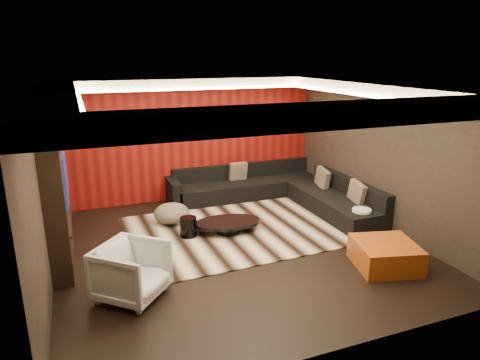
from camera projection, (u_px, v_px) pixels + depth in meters
name	position (u px, v px, depth m)	size (l,w,h in m)	color
floor	(236.00, 248.00, 7.60)	(6.00, 6.00, 0.02)	black
ceiling	(236.00, 86.00, 6.80)	(6.00, 6.00, 0.02)	silver
wall_back	(190.00, 139.00, 9.89)	(6.00, 0.02, 2.80)	black
wall_left	(41.00, 191.00, 6.16)	(0.02, 6.00, 2.80)	black
wall_right	(382.00, 156.00, 8.25)	(0.02, 6.00, 2.80)	black
red_feature_wall	(191.00, 140.00, 9.86)	(5.98, 0.05, 2.78)	#6B0C0A
soffit_back	(192.00, 83.00, 9.25)	(6.00, 0.60, 0.22)	silver
soffit_front	(328.00, 115.00, 4.42)	(6.00, 0.60, 0.22)	silver
soffit_left	(53.00, 100.00, 5.90)	(0.60, 4.80, 0.22)	silver
soffit_right	(375.00, 89.00, 7.78)	(0.60, 4.80, 0.22)	silver
cove_back	(196.00, 89.00, 8.97)	(4.80, 0.08, 0.04)	#FFD899
cove_front	(311.00, 119.00, 4.75)	(4.80, 0.08, 0.04)	#FFD899
cove_left	(80.00, 105.00, 6.04)	(0.08, 4.80, 0.04)	#FFD899
cove_right	(359.00, 95.00, 7.68)	(0.08, 4.80, 0.04)	#FFD899
tv_surround	(57.00, 197.00, 6.83)	(0.30, 2.00, 2.20)	black
tv_screen	(65.00, 175.00, 6.79)	(0.04, 1.30, 0.80)	black
tv_shelf	(70.00, 219.00, 7.00)	(0.04, 1.60, 0.04)	black
rug	(234.00, 230.00, 8.31)	(4.00, 3.00, 0.02)	beige
coffee_table	(228.00, 226.00, 8.20)	(1.27, 1.27, 0.21)	black
drum_stool	(188.00, 227.00, 7.97)	(0.31, 0.31, 0.37)	black
striped_pouf	(172.00, 213.00, 8.62)	(0.71, 0.71, 0.39)	#B5AA8C
white_side_table	(361.00, 220.00, 8.24)	(0.36, 0.36, 0.45)	white
orange_ottoman	(385.00, 255.00, 6.85)	(0.93, 0.93, 0.41)	#A94B15
armchair	(132.00, 272.00, 5.94)	(0.84, 0.87, 0.79)	silver
sectional_sofa	(278.00, 192.00, 9.79)	(3.65, 3.50, 0.75)	black
throw_pillows	(303.00, 180.00, 9.48)	(1.94, 2.72, 0.50)	beige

